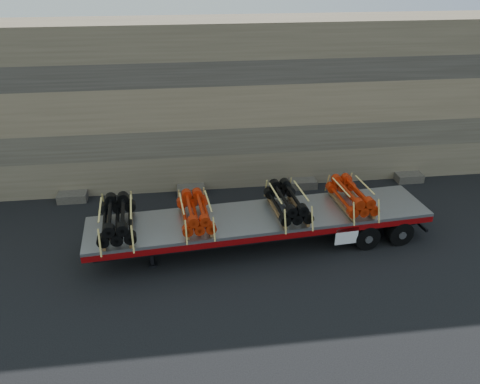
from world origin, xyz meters
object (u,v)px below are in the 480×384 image
Objects in this scene: trailer at (261,230)px; bundle_front at (117,220)px; bundle_midfront at (196,213)px; bundle_midrear at (288,203)px; bundle_rear at (352,196)px.

bundle_front is (-4.85, -0.39, 1.02)m from trailer.
bundle_front is at bearing -180.00° from bundle_midfront.
bundle_midrear reaches higher than bundle_rear.
trailer is 2.50m from bundle_midfront.
trailer is 5.43× the size of bundle_rear.
bundle_midrear is (5.80, 0.47, -0.02)m from bundle_front.
bundle_midrear is (0.95, 0.08, 1.00)m from trailer.
trailer is 5.30× the size of bundle_midrear.
bundle_front is 1.07× the size of bundle_rear.
bundle_midfront is 3.25m from bundle_midrear.
bundle_midfront reaches higher than trailer.
trailer is 4.97m from bundle_front.
bundle_front reaches higher than bundle_midfront.
bundle_rear is (8.20, 0.66, -0.03)m from bundle_front.
bundle_midrear is at bearing -0.00° from bundle_midfront.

